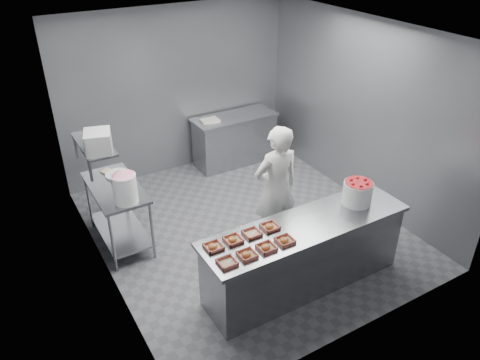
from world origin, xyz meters
name	(u,v)px	position (x,y,z in m)	size (l,w,h in m)	color
floor	(246,228)	(0.00, 0.00, 0.00)	(4.50, 4.50, 0.00)	#4C4C51
ceiling	(247,32)	(0.00, 0.00, 2.80)	(4.50, 4.50, 0.00)	white
wall_back	(177,92)	(0.00, 2.25, 1.40)	(4.00, 0.04, 2.80)	slate
wall_left	(94,180)	(-2.00, 0.00, 1.40)	(0.04, 4.50, 2.80)	slate
wall_right	(361,112)	(2.00, 0.00, 1.40)	(0.04, 4.50, 2.80)	slate
service_counter	(304,255)	(0.00, -1.35, 0.45)	(2.60, 0.70, 0.90)	slate
prep_table	(118,206)	(-1.65, 0.60, 0.59)	(0.60, 1.20, 0.90)	slate
back_counter	(235,139)	(0.90, 1.90, 0.45)	(1.50, 0.60, 0.90)	slate
wall_shelf	(94,144)	(-1.82, 0.60, 1.55)	(0.35, 0.90, 0.03)	slate
tray_0	(227,262)	(-1.13, -1.50, 0.92)	(0.19, 0.18, 0.04)	tan
tray_1	(247,255)	(-0.90, -1.50, 0.92)	(0.19, 0.18, 0.06)	tan
tray_2	(266,247)	(-0.66, -1.50, 0.92)	(0.19, 0.18, 0.06)	tan
tray_3	(285,240)	(-0.42, -1.50, 0.92)	(0.19, 0.18, 0.06)	tan
tray_4	(213,247)	(-1.14, -1.20, 0.92)	(0.19, 0.18, 0.06)	tan
tray_5	(233,240)	(-0.90, -1.20, 0.92)	(0.19, 0.18, 0.06)	tan
tray_6	(252,233)	(-0.65, -1.20, 0.92)	(0.19, 0.18, 0.04)	tan
tray_7	(270,227)	(-0.42, -1.20, 0.92)	(0.19, 0.18, 0.06)	tan
worker	(276,188)	(0.16, -0.48, 0.88)	(0.64, 0.42, 1.76)	silver
strawberry_tub	(358,192)	(0.80, -1.30, 1.06)	(0.36, 0.36, 0.29)	white
glaze_bucket	(125,188)	(-1.63, 0.16, 1.10)	(0.31, 0.30, 0.46)	white
bucket_lid	(118,174)	(-1.52, 0.87, 0.91)	(0.33, 0.33, 0.03)	white
rag	(107,171)	(-1.62, 1.04, 0.91)	(0.14, 0.12, 0.02)	#CCB28C
appliance	(98,142)	(-1.82, 0.33, 1.69)	(0.30, 0.34, 0.25)	gray
paper_stack	(210,120)	(0.42, 1.90, 0.92)	(0.30, 0.22, 0.04)	silver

